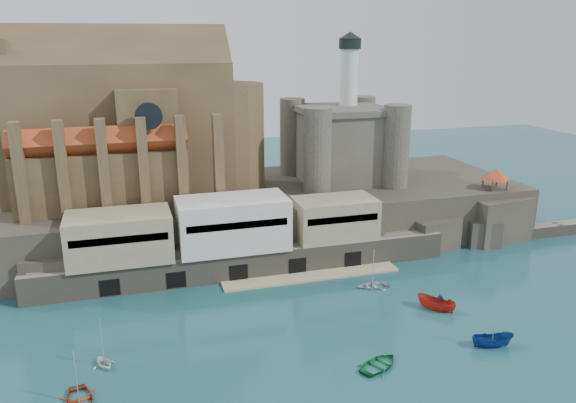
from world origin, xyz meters
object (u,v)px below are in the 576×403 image
at_px(church, 135,129).
at_px(boat_2, 492,346).
at_px(boat_0, 79,403).
at_px(pavilion, 496,175).
at_px(castle_keep, 342,140).

xyz_separation_m(church, boat_2, (41.43, -51.10, -22.13)).
distance_m(church, boat_2, 69.41).
distance_m(boat_0, boat_2, 50.44).
distance_m(pavilion, boat_0, 82.85).
distance_m(church, boat_0, 54.08).
relative_size(boat_0, boat_2, 1.08).
relative_size(castle_keep, pavilion, 4.58).
height_order(castle_keep, boat_0, castle_keep).
distance_m(castle_keep, pavilion, 30.50).
bearing_deg(boat_2, pavilion, -22.58).
bearing_deg(castle_keep, pavilion, -30.18).
bearing_deg(pavilion, church, 166.52).
bearing_deg(castle_keep, boat_0, -135.82).
height_order(church, boat_2, church).
relative_size(castle_keep, boat_2, 5.37).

